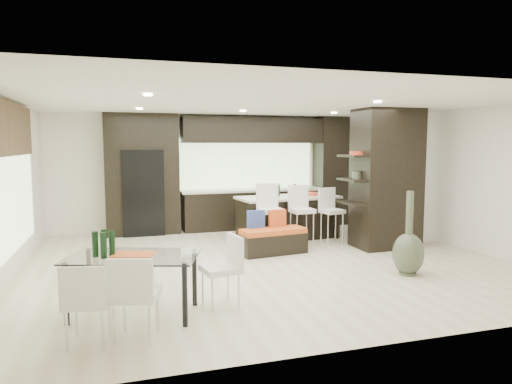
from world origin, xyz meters
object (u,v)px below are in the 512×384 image
object	(u,v)px
dining_table	(134,285)
chair_far	(88,307)
stool_right	(332,221)
stool_mid	(302,221)
bench	(273,241)
stool_left	(270,222)
kitchen_island	(288,217)
floor_vase	(409,233)
chair_end	(220,274)
chair_near	(136,300)

from	to	relation	value
dining_table	chair_far	xyz separation A→B (m)	(-0.47, -0.72, 0.04)
stool_right	dining_table	bearing A→B (deg)	-155.40
stool_right	dining_table	xyz separation A→B (m)	(-4.01, -2.90, -0.10)
stool_mid	bench	xyz separation A→B (m)	(-0.78, -0.49, -0.25)
stool_left	stool_right	world-z (taller)	stool_left
chair_far	stool_right	bearing A→B (deg)	49.34
dining_table	kitchen_island	bearing A→B (deg)	65.80
bench	chair_far	xyz separation A→B (m)	(-3.04, -3.12, 0.16)
floor_vase	chair_end	xyz separation A→B (m)	(-3.10, -0.51, -0.25)
chair_end	chair_far	bearing A→B (deg)	106.10
chair_end	stool_right	bearing A→B (deg)	-54.78
stool_mid	bench	world-z (taller)	stool_mid
dining_table	chair_near	xyz separation A→B (m)	(0.00, -0.73, 0.06)
stool_left	chair_near	size ratio (longest dim) A/B	1.20
dining_table	chair_far	size ratio (longest dim) A/B	1.87
stool_mid	chair_end	xyz separation A→B (m)	(-2.30, -2.89, -0.08)
bench	chair_near	xyz separation A→B (m)	(-2.57, -3.13, 0.18)
chair_near	stool_left	bearing A→B (deg)	70.37
stool_mid	floor_vase	world-z (taller)	floor_vase
stool_left	chair_end	distance (m)	3.31
stool_mid	floor_vase	size ratio (longest dim) A/B	0.74
stool_left	stool_right	xyz separation A→B (m)	(1.33, 0.02, -0.05)
chair_near	chair_far	size ratio (longest dim) A/B	1.06
stool_left	chair_near	xyz separation A→B (m)	(-2.68, -3.61, -0.09)
floor_vase	stool_mid	bearing A→B (deg)	108.52
stool_mid	bench	distance (m)	0.95
stool_mid	dining_table	bearing A→B (deg)	-140.29
stool_mid	stool_right	size ratio (longest dim) A/B	1.07
kitchen_island	stool_mid	bearing A→B (deg)	-96.44
floor_vase	chair_near	xyz separation A→B (m)	(-4.14, -1.24, -0.23)
kitchen_island	stool_mid	xyz separation A→B (m)	(0.00, -0.78, 0.03)
stool_right	chair_end	bearing A→B (deg)	-146.89
chair_near	kitchen_island	bearing A→B (deg)	69.71
stool_left	chair_end	xyz separation A→B (m)	(-1.63, -2.88, -0.10)
kitchen_island	chair_near	distance (m)	5.53
bench	floor_vase	size ratio (longest dim) A/B	0.94
stool_mid	chair_near	bearing A→B (deg)	-133.88
dining_table	chair_near	distance (m)	0.73
stool_right	chair_end	xyz separation A→B (m)	(-2.96, -2.90, -0.05)
stool_right	dining_table	size ratio (longest dim) A/B	0.61
stool_right	kitchen_island	bearing A→B (deg)	119.65
stool_left	bench	size ratio (longest dim) A/B	0.83
floor_vase	chair_far	world-z (taller)	floor_vase
kitchen_island	bench	bearing A→B (deg)	-127.81
stool_left	chair_end	size ratio (longest dim) A/B	1.24
bench	kitchen_island	bearing A→B (deg)	50.96
stool_left	dining_table	size ratio (longest dim) A/B	0.68
stool_mid	stool_right	xyz separation A→B (m)	(0.67, 0.01, -0.03)
floor_vase	chair_far	bearing A→B (deg)	-165.10
chair_far	chair_end	bearing A→B (deg)	35.69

